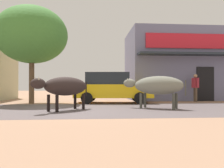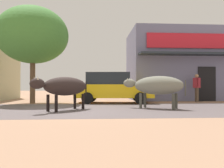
% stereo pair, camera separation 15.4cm
% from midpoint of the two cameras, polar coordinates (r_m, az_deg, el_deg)
% --- Properties ---
extents(ground, '(80.00, 80.00, 0.00)m').
position_cam_midpoint_polar(ground, '(9.21, -10.60, -6.19)').
color(ground, '#A37B5F').
extents(asphalt_road, '(72.00, 5.48, 0.00)m').
position_cam_midpoint_polar(asphalt_road, '(9.20, -10.60, -6.18)').
color(asphalt_road, '#5B5052').
rests_on(asphalt_road, ground).
extents(storefront_right_club, '(6.37, 5.39, 4.71)m').
position_cam_midpoint_polar(storefront_right_club, '(16.93, 14.76, 4.38)').
color(storefront_right_club, slate).
rests_on(storefront_right_club, ground).
extents(roadside_tree, '(3.71, 3.71, 5.08)m').
position_cam_midpoint_polar(roadside_tree, '(13.04, -19.53, 11.31)').
color(roadside_tree, brown).
rests_on(roadside_tree, ground).
extents(parked_hatchback_car, '(4.29, 2.30, 1.64)m').
position_cam_midpoint_polar(parked_hatchback_car, '(12.57, -0.42, -0.84)').
color(parked_hatchback_car, gold).
rests_on(parked_hatchback_car, ground).
extents(cow_near_brown, '(2.04, 2.21, 1.25)m').
position_cam_midpoint_polar(cow_near_brown, '(8.75, -11.95, -0.62)').
color(cow_near_brown, '#2B211F').
rests_on(cow_near_brown, ground).
extents(cow_far_dark, '(2.44, 1.76, 1.32)m').
position_cam_midpoint_polar(cow_far_dark, '(9.48, 10.61, -0.39)').
color(cow_far_dark, slate).
rests_on(cow_far_dark, ground).
extents(pedestrian_by_shop, '(0.48, 0.61, 1.62)m').
position_cam_midpoint_polar(pedestrian_by_shop, '(14.32, 19.60, -0.37)').
color(pedestrian_by_shop, brown).
rests_on(pedestrian_by_shop, ground).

